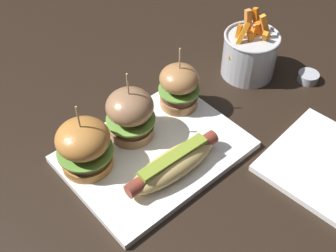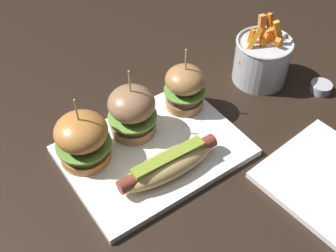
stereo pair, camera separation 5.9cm
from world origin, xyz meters
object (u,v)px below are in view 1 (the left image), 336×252
at_px(slider_center, 130,114).
at_px(side_plate, 330,166).
at_px(slider_left, 84,146).
at_px(slider_right, 179,86).
at_px(fries_bucket, 250,53).
at_px(platter_main, 155,152).
at_px(hot_dog, 173,164).
at_px(sauce_ramekin, 308,77).

relative_size(slider_center, side_plate, 0.69).
height_order(slider_left, slider_center, slider_center).
bearing_deg(slider_right, side_plate, -71.57).
bearing_deg(fries_bucket, slider_center, 177.58).
xyz_separation_m(platter_main, slider_left, (-0.11, 0.05, 0.06)).
bearing_deg(hot_dog, slider_center, 88.21).
height_order(slider_left, slider_right, slider_left).
height_order(hot_dog, sauce_ramekin, hot_dog).
bearing_deg(platter_main, hot_dog, -98.96).
xyz_separation_m(slider_center, sauce_ramekin, (0.40, -0.12, -0.05)).
bearing_deg(slider_center, hot_dog, -91.79).
bearing_deg(slider_right, hot_dog, -135.67).
bearing_deg(sauce_ramekin, slider_right, 156.06).
relative_size(slider_left, slider_center, 0.98).
bearing_deg(fries_bucket, side_plate, -109.11).
height_order(slider_center, fries_bucket, slider_center).
distance_m(platter_main, slider_left, 0.14).
height_order(slider_left, sauce_ramekin, slider_left).
bearing_deg(platter_main, sauce_ramekin, -8.83).
height_order(sauce_ramekin, side_plate, sauce_ramekin).
xyz_separation_m(slider_left, slider_right, (0.23, 0.01, -0.00)).
distance_m(hot_dog, fries_bucket, 0.34).
xyz_separation_m(sauce_ramekin, side_plate, (-0.18, -0.17, -0.00)).
distance_m(platter_main, hot_dog, 0.07).
bearing_deg(slider_center, slider_right, 0.19).
xyz_separation_m(slider_left, sauce_ramekin, (0.50, -0.11, -0.05)).
bearing_deg(side_plate, slider_right, 108.43).
bearing_deg(hot_dog, platter_main, 81.04).
relative_size(hot_dog, slider_left, 1.38).
distance_m(slider_center, slider_right, 0.12).
height_order(slider_center, sauce_ramekin, slider_center).
relative_size(slider_left, side_plate, 0.68).
xyz_separation_m(fries_bucket, sauce_ramekin, (0.08, -0.11, -0.04)).
xyz_separation_m(slider_center, slider_right, (0.12, 0.00, -0.00)).
bearing_deg(side_plate, hot_dog, 142.16).
relative_size(platter_main, slider_center, 2.23).
bearing_deg(platter_main, side_plate, -47.61).
bearing_deg(slider_left, side_plate, -41.46).
relative_size(sauce_ramekin, side_plate, 0.22).
distance_m(hot_dog, sauce_ramekin, 0.40).
xyz_separation_m(hot_dog, slider_center, (0.00, 0.12, 0.03)).
relative_size(platter_main, fries_bucket, 2.16).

